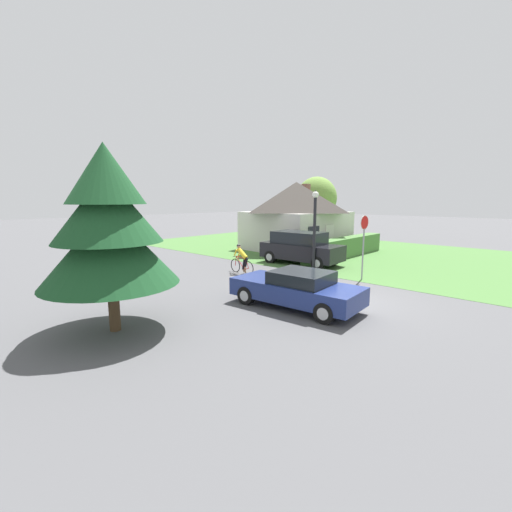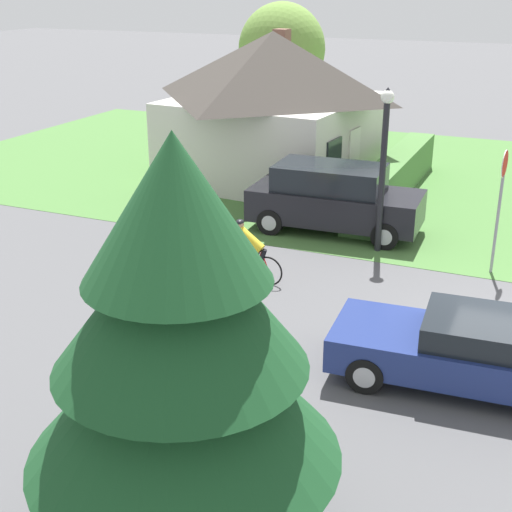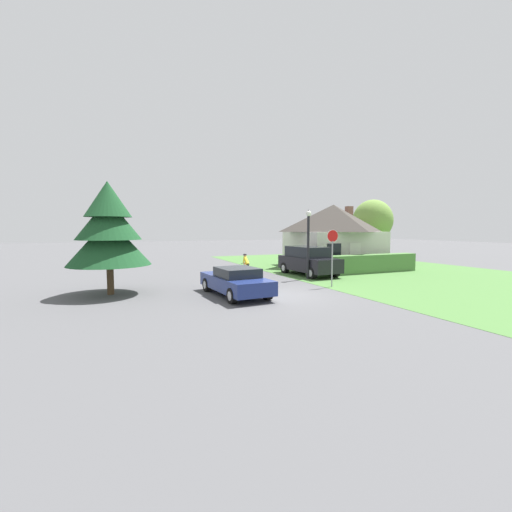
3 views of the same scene
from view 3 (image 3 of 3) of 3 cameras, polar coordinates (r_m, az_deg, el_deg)
The scene contains 11 objects.
ground_plane at distance 15.68m, azimuth 3.36°, elevation -6.58°, with size 140.00×140.00×0.00m, color #515154.
grass_verge_right at distance 25.60m, azimuth 22.12°, elevation -2.54°, with size 16.00×36.00×0.01m, color #477538.
cottage_house at distance 28.20m, azimuth 12.71°, elevation 3.54°, with size 7.22×7.00×4.94m.
hedge_row at distance 24.37m, azimuth 17.49°, elevation -1.29°, with size 8.66×0.90×1.25m, color #4C7A3D.
sedan_left_lane at distance 15.55m, azimuth -3.42°, elevation -4.25°, with size 2.12×4.63×1.30m.
cyclist at distance 21.35m, azimuth -1.64°, elevation -1.66°, with size 0.44×1.70×1.48m.
parked_suv_right at distance 22.57m, azimuth 8.72°, elevation -0.78°, with size 2.17×4.72×1.87m.
stop_sign at distance 18.12m, azimuth 12.61°, elevation 1.39°, with size 0.65×0.08×2.98m.
street_lamp at distance 20.65m, azimuth 8.70°, elevation 3.13°, with size 0.33×0.33×4.16m.
conifer_tall_near at distance 17.01m, azimuth -23.35°, elevation 4.09°, with size 3.69×3.69×5.18m.
deciduous_tree_right at distance 33.52m, azimuth 18.88°, elevation 5.64°, with size 3.60×3.60×5.69m.
Camera 3 is at (-6.97, -13.71, 3.04)m, focal length 24.00 mm.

